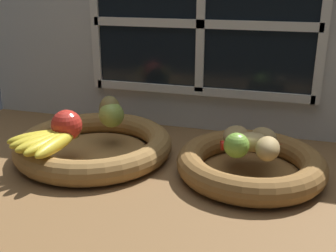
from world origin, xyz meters
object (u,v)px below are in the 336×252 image
at_px(potato_small, 268,149).
at_px(potato_oblong, 236,136).
at_px(fruit_bowl_left, 94,145).
at_px(banana_bunch_front, 48,141).
at_px(apple_red_front, 67,125).
at_px(potato_large, 252,142).
at_px(chili_pepper, 252,145).
at_px(potato_back, 264,136).
at_px(fruit_bowl_right, 250,164).
at_px(pear_brown, 110,111).
at_px(apple_green_back, 111,115).
at_px(lime_near, 236,145).

distance_m(potato_small, potato_oblong, 0.10).
height_order(fruit_bowl_left, banana_bunch_front, banana_bunch_front).
relative_size(apple_red_front, potato_large, 0.91).
height_order(fruit_bowl_left, potato_small, potato_small).
xyz_separation_m(potato_small, potato_oblong, (-0.08, 0.07, -0.00)).
distance_m(potato_large, chili_pepper, 0.02).
xyz_separation_m(apple_red_front, chili_pepper, (0.43, 0.07, -0.03)).
bearing_deg(chili_pepper, potato_back, 39.34).
relative_size(potato_small, potato_back, 1.13).
relative_size(potato_large, potato_back, 1.25).
height_order(apple_red_front, potato_back, apple_red_front).
height_order(fruit_bowl_right, pear_brown, pear_brown).
height_order(fruit_bowl_right, chili_pepper, chili_pepper).
bearing_deg(chili_pepper, banana_bunch_front, 175.70).
relative_size(apple_red_front, potato_back, 1.15).
relative_size(apple_red_front, banana_bunch_front, 0.44).
xyz_separation_m(apple_green_back, pear_brown, (-0.01, 0.01, 0.01)).
bearing_deg(fruit_bowl_left, apple_green_back, 67.39).
height_order(potato_large, lime_near, lime_near).
bearing_deg(chili_pepper, lime_near, -137.46).
bearing_deg(potato_small, potato_oblong, 138.58).
xyz_separation_m(fruit_bowl_right, pear_brown, (-0.38, 0.07, 0.07)).
height_order(pear_brown, chili_pepper, pear_brown).
xyz_separation_m(apple_green_back, apple_red_front, (-0.06, -0.11, 0.00)).
bearing_deg(potato_large, chili_pepper, 93.10).
relative_size(apple_red_front, pear_brown, 0.92).
distance_m(apple_red_front, potato_oblong, 0.40).
bearing_deg(apple_green_back, fruit_bowl_left, -112.61).
xyz_separation_m(lime_near, chili_pepper, (0.03, 0.05, -0.02)).
distance_m(potato_back, potato_oblong, 0.07).
bearing_deg(potato_oblong, banana_bunch_front, -160.41).
bearing_deg(pear_brown, potato_large, -10.71).
xyz_separation_m(apple_green_back, banana_bunch_front, (-0.08, -0.17, -0.02)).
bearing_deg(apple_red_front, pear_brown, 66.40).
height_order(banana_bunch_front, lime_near, lime_near).
height_order(potato_back, lime_near, lime_near).
bearing_deg(apple_green_back, fruit_bowl_right, -9.13).
height_order(potato_back, chili_pepper, potato_back).
relative_size(pear_brown, lime_near, 1.44).
distance_m(apple_green_back, potato_large, 0.37).
distance_m(fruit_bowl_right, apple_red_front, 0.44).
bearing_deg(pear_brown, potato_small, -14.57).
distance_m(apple_red_front, lime_near, 0.40).
xyz_separation_m(banana_bunch_front, lime_near, (0.42, 0.07, 0.01)).
relative_size(pear_brown, potato_oblong, 0.98).
xyz_separation_m(apple_green_back, potato_oblong, (0.33, -0.03, -0.01)).
relative_size(fruit_bowl_left, chili_pepper, 2.77).
bearing_deg(potato_oblong, apple_green_back, 175.18).
xyz_separation_m(fruit_bowl_left, banana_bunch_front, (-0.06, -0.11, 0.05)).
bearing_deg(chili_pepper, apple_red_front, 168.81).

